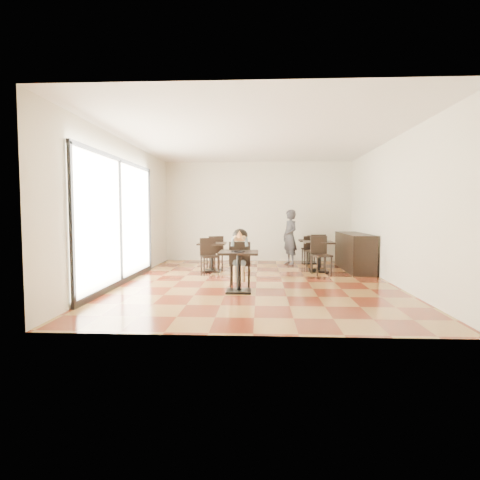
# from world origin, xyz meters

# --- Properties ---
(floor) EXTENTS (6.00, 8.00, 0.01)m
(floor) POSITION_xyz_m (0.00, 0.00, 0.00)
(floor) COLOR olive
(floor) RESTS_ON ground
(ceiling) EXTENTS (6.00, 8.00, 0.01)m
(ceiling) POSITION_xyz_m (0.00, 0.00, 3.20)
(ceiling) COLOR white
(ceiling) RESTS_ON floor
(wall_back) EXTENTS (6.00, 0.01, 3.20)m
(wall_back) POSITION_xyz_m (0.00, 4.00, 1.60)
(wall_back) COLOR silver
(wall_back) RESTS_ON floor
(wall_front) EXTENTS (6.00, 0.01, 3.20)m
(wall_front) POSITION_xyz_m (0.00, -4.00, 1.60)
(wall_front) COLOR silver
(wall_front) RESTS_ON floor
(wall_left) EXTENTS (0.01, 8.00, 3.20)m
(wall_left) POSITION_xyz_m (-3.00, 0.00, 1.60)
(wall_left) COLOR silver
(wall_left) RESTS_ON floor
(wall_right) EXTENTS (0.01, 8.00, 3.20)m
(wall_right) POSITION_xyz_m (3.00, 0.00, 1.60)
(wall_right) COLOR silver
(wall_right) RESTS_ON floor
(storefront_window) EXTENTS (0.04, 4.50, 2.60)m
(storefront_window) POSITION_xyz_m (-2.97, -0.50, 1.40)
(storefront_window) COLOR white
(storefront_window) RESTS_ON floor
(child_table) EXTENTS (0.77, 0.77, 0.81)m
(child_table) POSITION_xyz_m (-0.34, -1.21, 0.40)
(child_table) COLOR black
(child_table) RESTS_ON floor
(child_chair) EXTENTS (0.44, 0.44, 0.97)m
(child_chair) POSITION_xyz_m (-0.34, -0.66, 0.49)
(child_chair) COLOR black
(child_chair) RESTS_ON floor
(child) EXTENTS (0.44, 0.61, 1.23)m
(child) POSITION_xyz_m (-0.34, -0.66, 0.61)
(child) COLOR slate
(child) RESTS_ON child_chair
(plate) EXTENTS (0.27, 0.27, 0.02)m
(plate) POSITION_xyz_m (-0.34, -1.31, 0.82)
(plate) COLOR black
(plate) RESTS_ON child_table
(pizza_slice) EXTENTS (0.28, 0.22, 0.07)m
(pizza_slice) POSITION_xyz_m (-0.34, -0.85, 1.06)
(pizza_slice) COLOR #D2BA67
(pizza_slice) RESTS_ON child
(adult_patron) EXTENTS (0.61, 0.71, 1.66)m
(adult_patron) POSITION_xyz_m (0.98, 3.06, 0.83)
(adult_patron) COLOR #38383D
(adult_patron) RESTS_ON floor
(cafe_table_mid) EXTENTS (0.92, 0.92, 0.80)m
(cafe_table_mid) POSITION_xyz_m (1.63, 1.63, 0.40)
(cafe_table_mid) COLOR black
(cafe_table_mid) RESTS_ON floor
(cafe_table_left) EXTENTS (0.93, 0.93, 0.77)m
(cafe_table_left) POSITION_xyz_m (-1.19, 1.53, 0.38)
(cafe_table_left) COLOR black
(cafe_table_left) RESTS_ON floor
(cafe_table_back) EXTENTS (0.91, 0.91, 0.72)m
(cafe_table_back) POSITION_xyz_m (1.63, 3.36, 0.36)
(cafe_table_back) COLOR black
(cafe_table_back) RESTS_ON floor
(chair_mid_a) EXTENTS (0.53, 0.53, 0.97)m
(chair_mid_a) POSITION_xyz_m (1.63, 2.18, 0.48)
(chair_mid_a) COLOR black
(chair_mid_a) RESTS_ON floor
(chair_mid_b) EXTENTS (0.53, 0.53, 0.97)m
(chair_mid_b) POSITION_xyz_m (1.63, 1.08, 0.48)
(chair_mid_b) COLOR black
(chair_mid_b) RESTS_ON floor
(chair_left_a) EXTENTS (0.53, 0.53, 0.92)m
(chair_left_a) POSITION_xyz_m (-1.19, 2.08, 0.46)
(chair_left_a) COLOR black
(chair_left_a) RESTS_ON floor
(chair_left_b) EXTENTS (0.53, 0.53, 0.92)m
(chair_left_b) POSITION_xyz_m (-1.19, 0.98, 0.46)
(chair_left_b) COLOR black
(chair_left_b) RESTS_ON floor
(chair_back_a) EXTENTS (0.52, 0.52, 0.87)m
(chair_back_a) POSITION_xyz_m (1.63, 3.50, 0.44)
(chair_back_a) COLOR black
(chair_back_a) RESTS_ON floor
(chair_back_b) EXTENTS (0.52, 0.52, 0.87)m
(chair_back_b) POSITION_xyz_m (1.63, 2.81, 0.44)
(chair_back_b) COLOR black
(chair_back_b) RESTS_ON floor
(service_counter) EXTENTS (0.60, 2.40, 1.00)m
(service_counter) POSITION_xyz_m (2.65, 2.00, 0.50)
(service_counter) COLOR black
(service_counter) RESTS_ON floor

